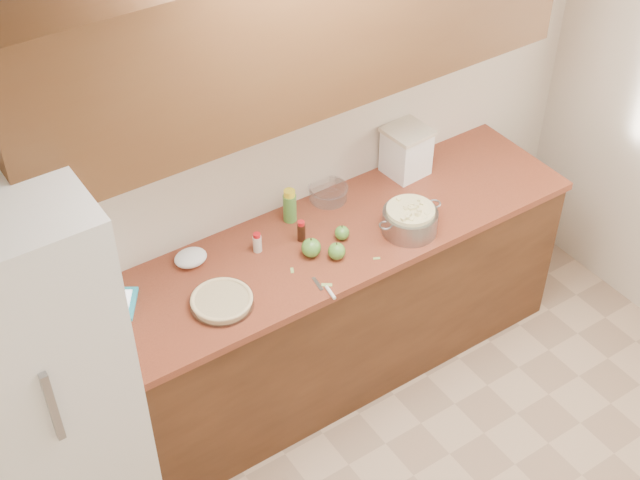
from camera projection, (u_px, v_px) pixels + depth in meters
room_shell at (564, 391)px, 3.01m from camera, size 3.60×3.60×3.60m
counter_run at (321, 310)px, 4.49m from camera, size 2.64×0.68×0.92m
upper_cabinets at (300, 28)px, 3.62m from camera, size 2.60×0.34×0.70m
fridge at (29, 379)px, 3.57m from camera, size 0.70×0.70×1.80m
pie at (222, 301)px, 3.85m from camera, size 0.28×0.28×0.05m
colander at (410, 220)px, 4.21m from camera, size 0.36×0.26×0.13m
flour_canister at (406, 151)px, 4.53m from camera, size 0.23×0.23×0.26m
tablet at (105, 304)px, 3.86m from camera, size 0.33×0.31×0.02m
paring_knife at (329, 291)px, 3.92m from camera, size 0.04×0.17×0.02m
lemon_bottle at (290, 206)px, 4.26m from camera, size 0.06×0.06×0.18m
cinnamon_shaker at (257, 243)px, 4.11m from camera, size 0.04×0.04×0.10m
vanilla_bottle at (301, 231)px, 4.16m from camera, size 0.04×0.04×0.11m
mixing_bowl at (328, 192)px, 4.41m from camera, size 0.20×0.20×0.07m
paper_towel at (191, 258)px, 4.05m from camera, size 0.16×0.13×0.06m
apple_left at (311, 248)px, 4.08m from camera, size 0.09×0.09×0.10m
apple_center at (342, 233)px, 4.18m from camera, size 0.07×0.07×0.08m
apple_front at (337, 251)px, 4.07m from camera, size 0.08×0.08×0.09m
peel_a at (292, 270)px, 4.03m from camera, size 0.03×0.04×0.00m
peel_b at (377, 258)px, 4.10m from camera, size 0.03×0.03×0.00m
peel_c at (327, 285)px, 3.96m from camera, size 0.05×0.04×0.00m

